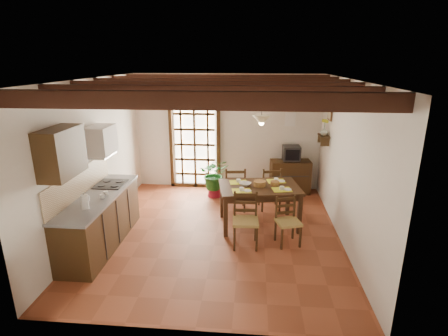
# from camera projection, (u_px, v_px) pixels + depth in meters

# --- Properties ---
(ground_plane) EXTENTS (5.00, 5.00, 0.00)m
(ground_plane) POSITION_uv_depth(u_px,v_px,m) (217.00, 232.00, 6.57)
(ground_plane) COLOR brown
(room_shell) EXTENTS (4.52, 5.02, 2.81)m
(room_shell) POSITION_uv_depth(u_px,v_px,m) (216.00, 138.00, 6.03)
(room_shell) COLOR silver
(room_shell) RESTS_ON ground_plane
(ceiling_beams) EXTENTS (4.50, 4.34, 0.20)m
(ceiling_beams) POSITION_uv_depth(u_px,v_px,m) (216.00, 86.00, 5.76)
(ceiling_beams) COLOR black
(ceiling_beams) RESTS_ON room_shell
(french_door) EXTENTS (1.26, 0.11, 2.32)m
(french_door) POSITION_uv_depth(u_px,v_px,m) (195.00, 141.00, 8.61)
(french_door) COLOR white
(french_door) RESTS_ON ground_plane
(kitchen_counter) EXTENTS (0.64, 2.25, 1.38)m
(kitchen_counter) POSITION_uv_depth(u_px,v_px,m) (100.00, 220.00, 6.02)
(kitchen_counter) COLOR #342210
(kitchen_counter) RESTS_ON ground_plane
(upper_cabinet) EXTENTS (0.35, 0.80, 0.70)m
(upper_cabinet) POSITION_uv_depth(u_px,v_px,m) (61.00, 153.00, 4.95)
(upper_cabinet) COLOR #342210
(upper_cabinet) RESTS_ON room_shell
(range_hood) EXTENTS (0.38, 0.60, 0.54)m
(range_hood) POSITION_uv_depth(u_px,v_px,m) (101.00, 141.00, 6.17)
(range_hood) COLOR white
(range_hood) RESTS_ON room_shell
(counter_items) EXTENTS (0.50, 1.43, 0.25)m
(counter_items) POSITION_uv_depth(u_px,v_px,m) (100.00, 191.00, 5.96)
(counter_items) COLOR black
(counter_items) RESTS_ON kitchen_counter
(dining_table) EXTENTS (1.64, 1.20, 0.81)m
(dining_table) POSITION_uv_depth(u_px,v_px,m) (259.00, 191.00, 6.67)
(dining_table) COLOR #341F11
(dining_table) RESTS_ON ground_plane
(chair_near_left) EXTENTS (0.46, 0.44, 0.95)m
(chair_near_left) POSITION_uv_depth(u_px,v_px,m) (245.00, 230.00, 6.03)
(chair_near_left) COLOR #A38845
(chair_near_left) RESTS_ON ground_plane
(chair_near_right) EXTENTS (0.48, 0.47, 0.85)m
(chair_near_right) POSITION_uv_depth(u_px,v_px,m) (287.00, 230.00, 6.10)
(chair_near_right) COLOR #A38845
(chair_near_right) RESTS_ON ground_plane
(chair_far_left) EXTENTS (0.49, 0.47, 0.97)m
(chair_far_left) POSITION_uv_depth(u_px,v_px,m) (235.00, 196.00, 7.48)
(chair_far_left) COLOR #A38845
(chair_far_left) RESTS_ON ground_plane
(chair_far_right) EXTENTS (0.51, 0.49, 0.95)m
(chair_far_right) POSITION_uv_depth(u_px,v_px,m) (269.00, 195.00, 7.55)
(chair_far_right) COLOR #A38845
(chair_far_right) RESTS_ON ground_plane
(table_setting) EXTENTS (1.09, 0.73, 0.10)m
(table_setting) POSITION_uv_depth(u_px,v_px,m) (260.00, 181.00, 6.61)
(table_setting) COLOR yellow
(table_setting) RESTS_ON dining_table
(table_bowl) EXTENTS (0.29, 0.29, 0.05)m
(table_bowl) POSITION_uv_depth(u_px,v_px,m) (245.00, 184.00, 6.66)
(table_bowl) COLOR white
(table_bowl) RESTS_ON dining_table
(sideboard) EXTENTS (0.98, 0.52, 0.80)m
(sideboard) POSITION_uv_depth(u_px,v_px,m) (290.00, 177.00, 8.44)
(sideboard) COLOR #342210
(sideboard) RESTS_ON ground_plane
(crt_tv) EXTENTS (0.42, 0.39, 0.34)m
(crt_tv) POSITION_uv_depth(u_px,v_px,m) (291.00, 153.00, 8.25)
(crt_tv) COLOR black
(crt_tv) RESTS_ON sideboard
(fuse_box) EXTENTS (0.25, 0.03, 0.32)m
(fuse_box) POSITION_uv_depth(u_px,v_px,m) (290.00, 119.00, 8.28)
(fuse_box) COLOR white
(fuse_box) RESTS_ON room_shell
(plant_pot) EXTENTS (0.34, 0.34, 0.21)m
(plant_pot) POSITION_uv_depth(u_px,v_px,m) (215.00, 192.00, 8.28)
(plant_pot) COLOR maroon
(plant_pot) RESTS_ON ground_plane
(potted_plant) EXTENTS (1.98, 1.78, 1.94)m
(potted_plant) POSITION_uv_depth(u_px,v_px,m) (214.00, 173.00, 8.14)
(potted_plant) COLOR #144C19
(potted_plant) RESTS_ON ground_plane
(wall_shelf) EXTENTS (0.20, 0.42, 0.20)m
(wall_shelf) POSITION_uv_depth(u_px,v_px,m) (324.00, 138.00, 7.46)
(wall_shelf) COLOR #342210
(wall_shelf) RESTS_ON room_shell
(shelf_vase) EXTENTS (0.15, 0.15, 0.15)m
(shelf_vase) POSITION_uv_depth(u_px,v_px,m) (324.00, 131.00, 7.42)
(shelf_vase) COLOR #B2BFB2
(shelf_vase) RESTS_ON wall_shelf
(shelf_flowers) EXTENTS (0.14, 0.14, 0.36)m
(shelf_flowers) POSITION_uv_depth(u_px,v_px,m) (325.00, 122.00, 7.36)
(shelf_flowers) COLOR yellow
(shelf_flowers) RESTS_ON shelf_vase
(framed_picture) EXTENTS (0.03, 0.32, 0.32)m
(framed_picture) POSITION_uv_depth(u_px,v_px,m) (330.00, 113.00, 7.29)
(framed_picture) COLOR brown
(framed_picture) RESTS_ON room_shell
(pendant_lamp) EXTENTS (0.36, 0.36, 0.84)m
(pendant_lamp) POSITION_uv_depth(u_px,v_px,m) (262.00, 119.00, 6.35)
(pendant_lamp) COLOR black
(pendant_lamp) RESTS_ON room_shell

